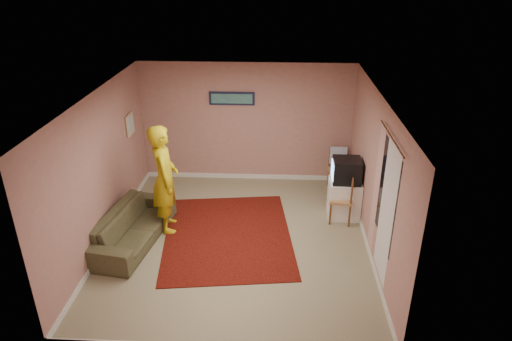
{
  "coord_description": "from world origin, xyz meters",
  "views": [
    {
      "loc": [
        0.67,
        -6.71,
        4.51
      ],
      "look_at": [
        0.3,
        0.6,
        1.08
      ],
      "focal_mm": 32.0,
      "sensor_mm": 36.0,
      "label": 1
    }
  ],
  "objects_px": {
    "sofa": "(133,226)",
    "person": "(165,179)",
    "tv_cabinet": "(344,199)",
    "crt_tv": "(346,170)",
    "chair_a": "(338,165)",
    "chair_b": "(342,193)"
  },
  "relations": [
    {
      "from": "tv_cabinet",
      "to": "sofa",
      "type": "bearing_deg",
      "value": -164.34
    },
    {
      "from": "person",
      "to": "tv_cabinet",
      "type": "bearing_deg",
      "value": -94.36
    },
    {
      "from": "tv_cabinet",
      "to": "person",
      "type": "distance_m",
      "value": 3.35
    },
    {
      "from": "crt_tv",
      "to": "chair_a",
      "type": "bearing_deg",
      "value": 90.54
    },
    {
      "from": "chair_a",
      "to": "chair_b",
      "type": "bearing_deg",
      "value": -92.85
    },
    {
      "from": "crt_tv",
      "to": "sofa",
      "type": "distance_m",
      "value": 3.95
    },
    {
      "from": "chair_a",
      "to": "chair_b",
      "type": "xyz_separation_m",
      "value": [
        -0.08,
        -1.3,
        0.03
      ]
    },
    {
      "from": "chair_a",
      "to": "chair_b",
      "type": "distance_m",
      "value": 1.31
    },
    {
      "from": "person",
      "to": "sofa",
      "type": "bearing_deg",
      "value": 117.68
    },
    {
      "from": "tv_cabinet",
      "to": "chair_b",
      "type": "height_order",
      "value": "chair_b"
    },
    {
      "from": "chair_b",
      "to": "person",
      "type": "distance_m",
      "value": 3.22
    },
    {
      "from": "sofa",
      "to": "tv_cabinet",
      "type": "bearing_deg",
      "value": -65.34
    },
    {
      "from": "crt_tv",
      "to": "tv_cabinet",
      "type": "bearing_deg",
      "value": 0.0
    },
    {
      "from": "sofa",
      "to": "person",
      "type": "xyz_separation_m",
      "value": [
        0.51,
        0.46,
        0.7
      ]
    },
    {
      "from": "tv_cabinet",
      "to": "person",
      "type": "bearing_deg",
      "value": -169.74
    },
    {
      "from": "tv_cabinet",
      "to": "sofa",
      "type": "relative_size",
      "value": 0.36
    },
    {
      "from": "chair_a",
      "to": "sofa",
      "type": "bearing_deg",
      "value": -149.04
    },
    {
      "from": "chair_b",
      "to": "person",
      "type": "relative_size",
      "value": 0.26
    },
    {
      "from": "chair_a",
      "to": "sofa",
      "type": "relative_size",
      "value": 0.24
    },
    {
      "from": "sofa",
      "to": "person",
      "type": "distance_m",
      "value": 0.98
    },
    {
      "from": "chair_b",
      "to": "tv_cabinet",
      "type": "bearing_deg",
      "value": 166.26
    },
    {
      "from": "sofa",
      "to": "person",
      "type": "relative_size",
      "value": 1.03
    }
  ]
}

